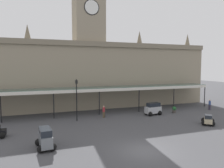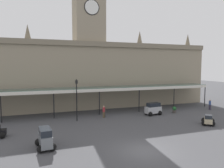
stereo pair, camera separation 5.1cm
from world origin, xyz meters
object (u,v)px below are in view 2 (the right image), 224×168
(car_silver_van, at_px, (153,109))
(pedestrian_near_entrance, at_px, (210,104))
(car_beige_sedan, at_px, (208,120))
(pedestrian_beside_cars, at_px, (104,111))
(victorian_lamppost, at_px, (77,95))
(car_grey_van, at_px, (45,139))
(planter_by_canopy, at_px, (174,110))

(car_silver_van, relative_size, pedestrian_near_entrance, 1.49)
(car_beige_sedan, distance_m, pedestrian_beside_cars, 13.21)
(pedestrian_near_entrance, relative_size, victorian_lamppost, 0.31)
(car_beige_sedan, relative_size, victorian_lamppost, 0.41)
(car_silver_van, distance_m, car_beige_sedan, 7.57)
(car_silver_van, relative_size, car_beige_sedan, 1.12)
(pedestrian_beside_cars, bearing_deg, car_beige_sedan, -33.73)
(car_grey_van, relative_size, car_beige_sedan, 1.11)
(car_grey_van, height_order, pedestrian_near_entrance, car_grey_van)
(car_grey_van, distance_m, planter_by_canopy, 20.51)
(pedestrian_near_entrance, bearing_deg, car_grey_van, -162.71)
(car_grey_van, bearing_deg, victorian_lamppost, 63.14)
(pedestrian_beside_cars, bearing_deg, car_silver_van, -5.73)
(car_beige_sedan, bearing_deg, car_grey_van, -176.19)
(car_silver_van, xyz_separation_m, victorian_lamppost, (-11.04, 0.25, 2.53))
(pedestrian_near_entrance, xyz_separation_m, planter_by_canopy, (-6.80, 0.00, -0.42))
(car_silver_van, bearing_deg, victorian_lamppost, 178.71)
(car_beige_sedan, height_order, pedestrian_near_entrance, pedestrian_near_entrance)
(car_silver_van, height_order, planter_by_canopy, car_silver_van)
(pedestrian_near_entrance, bearing_deg, pedestrian_beside_cars, 178.10)
(pedestrian_beside_cars, distance_m, pedestrian_near_entrance, 17.82)
(pedestrian_beside_cars, relative_size, planter_by_canopy, 1.74)
(car_grey_van, height_order, car_beige_sedan, car_grey_van)
(car_beige_sedan, xyz_separation_m, victorian_lamppost, (-14.75, 6.85, 2.83))
(car_grey_van, xyz_separation_m, car_beige_sedan, (18.85, 1.25, -0.30))
(pedestrian_near_entrance, bearing_deg, planter_by_canopy, 179.98)
(car_grey_van, relative_size, car_silver_van, 1.00)
(car_beige_sedan, bearing_deg, pedestrian_near_entrance, 44.60)
(car_grey_van, xyz_separation_m, car_silver_van, (15.15, 7.85, 0.00))
(car_silver_van, height_order, pedestrian_beside_cars, car_silver_van)
(car_grey_van, distance_m, pedestrian_near_entrance, 26.90)
(car_silver_van, relative_size, victorian_lamppost, 0.46)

